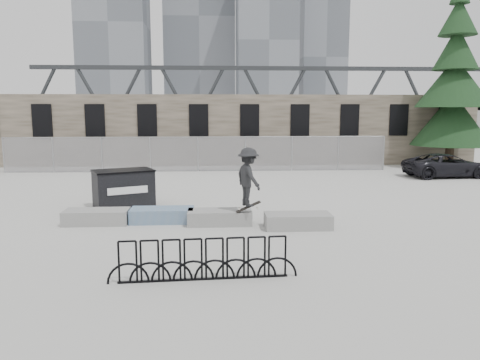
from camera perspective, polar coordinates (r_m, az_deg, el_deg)
The scene contains 14 objects.
ground at distance 15.07m, azimuth -6.59°, elevation -5.20°, with size 120.00×120.00×0.00m, color beige.
stone_wall at distance 30.89m, azimuth -4.96°, elevation 6.13°, with size 36.00×2.58×4.50m.
chainlink_fence at distance 27.25m, azimuth -5.15°, elevation 3.22°, with size 22.06×0.06×2.02m.
planter_far_left at distance 15.49m, azimuth -17.08°, elevation -4.23°, with size 2.00×0.90×0.45m.
planter_center_left at distance 15.24m, azimuth -9.46°, elevation -4.16°, with size 2.00×0.90×0.45m.
planter_center_right at distance 14.77m, azimuth -2.49°, elevation -4.46°, with size 2.00×0.90×0.45m.
planter_offset at distance 14.38m, azimuth 7.07°, elevation -4.89°, with size 2.00×0.90×0.45m.
dumpster at distance 17.76m, azimuth -14.01°, elevation -0.99°, with size 2.45×2.04×1.39m.
bike_rack at distance 10.03m, azimuth -4.43°, elevation -9.70°, with size 4.04×0.30×0.90m.
spruce_tree at distance 31.36m, azimuth 24.61°, elevation 10.04°, with size 4.71×4.71×11.50m.
skyline_towers at distance 109.80m, azimuth -4.46°, elevation 17.63°, with size 58.00×28.00×48.00m.
truss_bridge at distance 70.21m, azimuth 4.21°, elevation 9.06°, with size 70.00×3.00×9.80m.
suv at distance 27.26m, azimuth 23.90°, elevation 1.65°, with size 2.07×4.48×1.25m, color black.
skateboarder at distance 14.24m, azimuth 1.04°, elevation 0.36°, with size 1.09×1.33×1.99m.
Camera 1 is at (0.88, -14.61, 3.59)m, focal length 35.00 mm.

